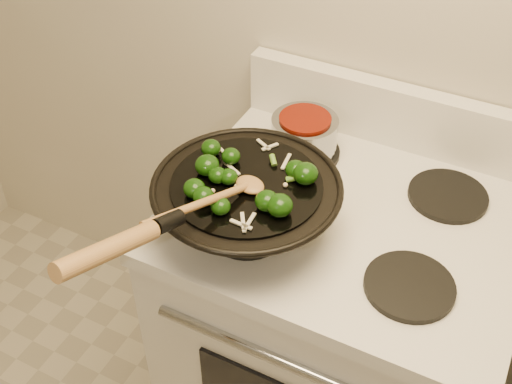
% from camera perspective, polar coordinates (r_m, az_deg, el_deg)
% --- Properties ---
extents(stove, '(0.78, 0.67, 1.08)m').
position_cam_1_polar(stove, '(1.78, 6.96, -12.45)').
color(stove, white).
rests_on(stove, ground).
extents(wok, '(0.40, 0.65, 0.27)m').
position_cam_1_polar(wok, '(1.33, -0.96, -1.06)').
color(wok, black).
rests_on(wok, stove).
extents(stirfry, '(0.26, 0.28, 0.05)m').
position_cam_1_polar(stirfry, '(1.28, -1.02, 1.03)').
color(stirfry, '#103207').
rests_on(stirfry, wok).
extents(wooden_spoon, '(0.13, 0.29, 0.08)m').
position_cam_1_polar(wooden_spoon, '(1.23, -3.04, -0.31)').
color(wooden_spoon, '#A1733F').
rests_on(wooden_spoon, wok).
extents(saucepan, '(0.16, 0.26, 0.10)m').
position_cam_1_polar(saucepan, '(1.56, 4.28, 5.13)').
color(saucepan, '#95989D').
rests_on(saucepan, stove).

